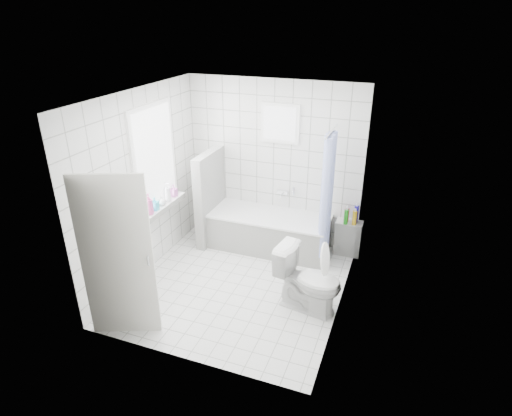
% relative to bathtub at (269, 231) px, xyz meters
% --- Properties ---
extents(ground, '(3.00, 3.00, 0.00)m').
position_rel_bathtub_xyz_m(ground, '(-0.07, -1.12, -0.29)').
color(ground, white).
rests_on(ground, ground).
extents(ceiling, '(3.00, 3.00, 0.00)m').
position_rel_bathtub_xyz_m(ceiling, '(-0.07, -1.12, 2.31)').
color(ceiling, white).
rests_on(ceiling, ground).
extents(wall_back, '(2.80, 0.02, 2.60)m').
position_rel_bathtub_xyz_m(wall_back, '(-0.07, 0.38, 1.01)').
color(wall_back, white).
rests_on(wall_back, ground).
extents(wall_front, '(2.80, 0.02, 2.60)m').
position_rel_bathtub_xyz_m(wall_front, '(-0.07, -2.62, 1.01)').
color(wall_front, white).
rests_on(wall_front, ground).
extents(wall_left, '(0.02, 3.00, 2.60)m').
position_rel_bathtub_xyz_m(wall_left, '(-1.47, -1.12, 1.01)').
color(wall_left, white).
rests_on(wall_left, ground).
extents(wall_right, '(0.02, 3.00, 2.60)m').
position_rel_bathtub_xyz_m(wall_right, '(1.33, -1.12, 1.01)').
color(wall_right, white).
rests_on(wall_right, ground).
extents(window_left, '(0.01, 0.90, 1.40)m').
position_rel_bathtub_xyz_m(window_left, '(-1.43, -0.82, 1.31)').
color(window_left, white).
rests_on(window_left, wall_left).
extents(window_back, '(0.50, 0.01, 0.50)m').
position_rel_bathtub_xyz_m(window_back, '(0.03, 0.33, 1.66)').
color(window_back, white).
rests_on(window_back, wall_back).
extents(window_sill, '(0.18, 1.02, 0.08)m').
position_rel_bathtub_xyz_m(window_sill, '(-1.38, -0.82, 0.57)').
color(window_sill, white).
rests_on(window_sill, wall_left).
extents(door, '(0.76, 0.34, 2.00)m').
position_rel_bathtub_xyz_m(door, '(-0.95, -2.45, 0.71)').
color(door, silver).
rests_on(door, ground).
extents(bathtub, '(1.87, 0.77, 0.58)m').
position_rel_bathtub_xyz_m(bathtub, '(0.00, 0.00, 0.00)').
color(bathtub, white).
rests_on(bathtub, ground).
extents(partition_wall, '(0.15, 0.85, 1.50)m').
position_rel_bathtub_xyz_m(partition_wall, '(-1.00, -0.05, 0.46)').
color(partition_wall, white).
rests_on(partition_wall, ground).
extents(tiled_ledge, '(0.40, 0.24, 0.55)m').
position_rel_bathtub_xyz_m(tiled_ledge, '(1.20, 0.25, -0.02)').
color(tiled_ledge, white).
rests_on(tiled_ledge, ground).
extents(toilet, '(0.90, 0.60, 0.85)m').
position_rel_bathtub_xyz_m(toilet, '(0.96, -1.28, 0.13)').
color(toilet, white).
rests_on(toilet, ground).
extents(curtain_rod, '(0.02, 0.80, 0.02)m').
position_rel_bathtub_xyz_m(curtain_rod, '(0.88, -0.02, 1.71)').
color(curtain_rod, silver).
rests_on(curtain_rod, wall_back).
extents(shower_curtain, '(0.14, 0.48, 1.78)m').
position_rel_bathtub_xyz_m(shower_curtain, '(0.88, -0.16, 0.81)').
color(shower_curtain, '#485AD3').
rests_on(shower_curtain, curtain_rod).
extents(tub_faucet, '(0.18, 0.06, 0.06)m').
position_rel_bathtub_xyz_m(tub_faucet, '(0.10, 0.33, 0.56)').
color(tub_faucet, silver).
rests_on(tub_faucet, wall_back).
extents(sill_bottles, '(0.14, 0.78, 0.31)m').
position_rel_bathtub_xyz_m(sill_bottles, '(-1.37, -0.90, 0.74)').
color(sill_bottles, '#CC66BA').
rests_on(sill_bottles, window_sill).
extents(ledge_bottles, '(0.20, 0.19, 0.27)m').
position_rel_bathtub_xyz_m(ledge_bottles, '(1.22, 0.23, 0.38)').
color(ledge_bottles, '#1CA01A').
rests_on(ledge_bottles, tiled_ledge).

